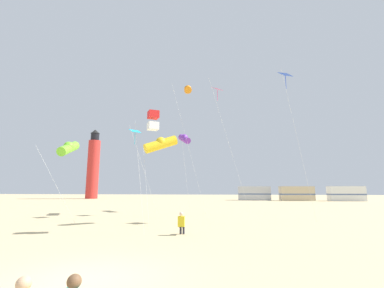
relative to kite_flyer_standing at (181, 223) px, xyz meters
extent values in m
plane|color=#CCB584|center=(-1.41, -7.16, -0.61)|extent=(200.00, 200.00, 0.00)
sphere|color=#D8A87F|center=(-0.56, -10.40, 0.45)|extent=(0.20, 0.20, 0.20)
sphere|color=brown|center=(0.07, -10.24, 0.45)|extent=(0.20, 0.20, 0.20)
cube|color=yellow|center=(0.00, -0.08, 0.07)|extent=(0.34, 0.23, 0.52)
sphere|color=beige|center=(0.00, -0.08, 0.45)|extent=(0.20, 0.20, 0.20)
cylinder|color=#2D2D38|center=(0.08, 0.10, -0.17)|extent=(0.14, 0.36, 0.13)
cylinder|color=#2D2D38|center=(0.08, 0.26, -0.40)|extent=(0.11, 0.11, 0.42)
cylinder|color=#2D2D38|center=(-0.08, 0.10, -0.17)|extent=(0.14, 0.36, 0.13)
cylinder|color=#2D2D38|center=(-0.08, 0.26, -0.40)|extent=(0.11, 0.11, 0.42)
cylinder|color=silver|center=(-1.00, 10.38, 5.61)|extent=(3.21, 0.58, 12.45)
cylinder|color=orange|center=(-1.28, 11.98, 11.83)|extent=(1.13, 2.58, 1.48)
sphere|color=orange|center=(-1.28, 11.98, 11.98)|extent=(0.76, 0.76, 0.76)
cylinder|color=silver|center=(-1.79, 14.23, 3.29)|extent=(0.87, 0.46, 7.81)
cylinder|color=purple|center=(-2.01, 14.66, 7.20)|extent=(1.76, 2.54, 1.48)
sphere|color=purple|center=(-2.01, 14.66, 7.35)|extent=(0.76, 0.76, 0.76)
cylinder|color=silver|center=(-4.29, 7.36, 3.09)|extent=(1.95, 2.51, 7.42)
cube|color=#1EB2D1|center=(-5.53, 8.33, 6.80)|extent=(1.22, 1.22, 0.40)
cylinder|color=#1EB2D1|center=(-5.53, 8.33, 6.15)|extent=(0.04, 0.04, 1.10)
cylinder|color=silver|center=(7.59, 5.42, 5.01)|extent=(1.98, 0.73, 11.26)
cube|color=blue|center=(7.23, 6.40, 10.64)|extent=(1.22, 1.22, 0.40)
cylinder|color=blue|center=(7.23, 6.40, 9.99)|extent=(0.04, 0.04, 1.10)
cylinder|color=silver|center=(-3.10, 3.90, 2.14)|extent=(1.08, 1.73, 5.50)
cylinder|color=yellow|center=(-2.24, 4.44, 4.89)|extent=(2.49, 1.91, 1.48)
sphere|color=yellow|center=(-2.24, 4.44, 5.04)|extent=(0.76, 0.76, 0.76)
cylinder|color=silver|center=(-9.34, 3.23, 2.08)|extent=(3.18, 0.42, 5.39)
cylinder|color=#72D12D|center=(-9.55, 4.81, 4.77)|extent=(1.01, 2.56, 1.48)
sphere|color=#72D12D|center=(-9.55, 4.81, 4.92)|extent=(0.76, 0.76, 0.76)
cylinder|color=silver|center=(-2.45, 0.38, 2.56)|extent=(1.12, 1.14, 6.35)
cube|color=red|center=(-1.89, 0.93, 6.09)|extent=(0.82, 0.82, 0.44)
cube|color=white|center=(-1.89, 0.93, 5.39)|extent=(0.82, 0.82, 0.44)
cylinder|color=silver|center=(2.82, 9.45, 5.46)|extent=(3.49, 2.07, 12.16)
cube|color=#E54C8C|center=(1.79, 11.19, 11.54)|extent=(1.22, 1.22, 0.40)
cylinder|color=#E54C8C|center=(1.79, 11.19, 10.89)|extent=(0.04, 0.04, 1.10)
cylinder|color=red|center=(-29.03, 46.90, 6.39)|extent=(2.80, 2.80, 14.00)
cylinder|color=black|center=(-29.03, 46.90, 14.29)|extent=(2.00, 2.00, 1.80)
cone|color=black|center=(-29.03, 46.90, 15.69)|extent=(2.20, 2.20, 1.00)
cube|color=#B7BABF|center=(8.54, 42.69, 0.79)|extent=(6.44, 2.42, 2.80)
cube|color=#4C608C|center=(8.54, 42.69, 0.65)|extent=(6.48, 2.46, 0.24)
cube|color=#C6B28C|center=(16.67, 41.49, 0.79)|extent=(6.53, 2.68, 2.80)
cube|color=#4C608C|center=(16.67, 41.49, 0.65)|extent=(6.57, 2.72, 0.24)
cube|color=white|center=(25.80, 41.09, 0.79)|extent=(6.40, 2.30, 2.80)
cube|color=#4C608C|center=(25.80, 41.09, 0.65)|extent=(6.44, 2.34, 0.24)
camera|label=1|loc=(2.17, -13.99, 1.73)|focal=24.75mm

